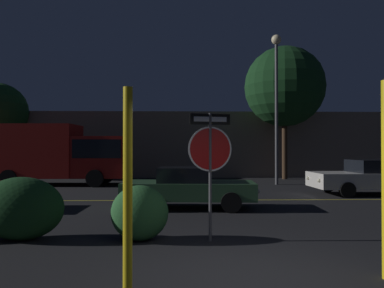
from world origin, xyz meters
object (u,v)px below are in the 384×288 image
Objects in this scene: passing_car_2 at (188,187)px; passing_car_3 at (374,177)px; hedge_bush_2 at (140,213)px; street_lamp at (276,83)px; yellow_pole_left at (128,190)px; hedge_bush_1 at (21,209)px; stop_sign at (210,151)px; delivery_truck at (61,153)px; tree_0 at (285,87)px.

passing_car_2 is 0.84× the size of passing_car_3.
hedge_bush_2 is 0.15× the size of street_lamp.
yellow_pole_left is 13.10m from passing_car_3.
yellow_pole_left reaches higher than passing_car_3.
yellow_pole_left is at bearing -111.50° from street_lamp.
hedge_bush_1 is 0.22× the size of street_lamp.
street_lamp is at bearing 54.33° from hedge_bush_1.
street_lamp is at bearing 63.41° from hedge_bush_2.
hedge_bush_2 is (-1.42, 0.08, -1.26)m from stop_sign.
hedge_bush_2 is 12.84m from delivery_truck.
delivery_truck is at bearing 71.49° from passing_car_3.
street_lamp is at bearing 33.27° from passing_car_3.
yellow_pole_left is (-1.28, -2.65, -0.49)m from stop_sign.
stop_sign is at bearing 134.54° from passing_car_3.
street_lamp reaches higher than passing_car_2.
hedge_bush_1 is at bearing 165.39° from stop_sign.
street_lamp reaches higher than passing_car_3.
hedge_bush_1 is 13.14m from passing_car_3.
passing_car_3 is 14.63m from delivery_truck.
passing_car_2 is at bearing -122.31° from street_lamp.
delivery_truck reaches higher than passing_car_2.
delivery_truck is at bearing -136.45° from passing_car_2.
street_lamp reaches higher than delivery_truck.
passing_car_2 is 0.55× the size of street_lamp.
hedge_bush_1 reaches higher than passing_car_2.
yellow_pole_left reaches higher than stop_sign.
passing_car_2 is (-0.37, 4.14, -1.17)m from stop_sign.
tree_0 reaches higher than yellow_pole_left.
hedge_bush_1 is (-2.56, 2.84, -0.69)m from yellow_pole_left.
delivery_truck is (-5.31, 11.64, 1.08)m from hedge_bush_2.
hedge_bush_1 is at bearing 121.91° from passing_car_3.
passing_car_2 is 0.60× the size of delivery_truck.
yellow_pole_left is 6.88m from passing_car_2.
street_lamp is at bearing 151.22° from passing_car_2.
hedge_bush_2 is at bearing 93.08° from yellow_pole_left.
tree_0 is (5.71, 15.03, 3.79)m from stop_sign.
hedge_bush_2 is 4.19m from passing_car_2.
passing_car_2 is 0.53× the size of tree_0.
hedge_bush_1 is 18.33m from tree_0.
hedge_bush_1 reaches higher than hedge_bush_2.
passing_car_3 is at bearing 40.09° from hedge_bush_2.
stop_sign reaches higher than hedge_bush_1.
yellow_pole_left is 2.29× the size of hedge_bush_2.
passing_car_3 reaches higher than hedge_bush_2.
yellow_pole_left reaches higher than hedge_bush_1.
street_lamp reaches higher than hedge_bush_1.
hedge_bush_1 is 0.21× the size of tree_0.
delivery_truck is at bearing 110.80° from yellow_pole_left.
tree_0 reaches higher than delivery_truck.
delivery_truck is 13.47m from tree_0.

